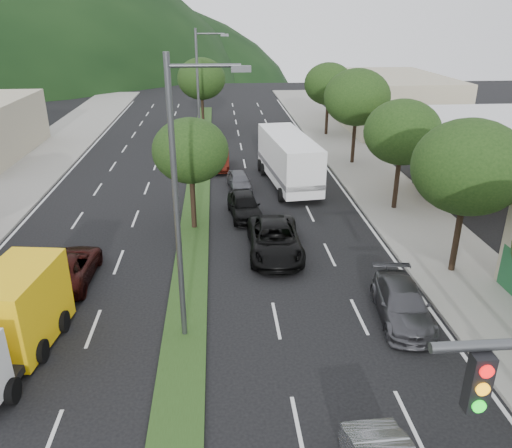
{
  "coord_description": "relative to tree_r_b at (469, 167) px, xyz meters",
  "views": [
    {
      "loc": [
        1.44,
        -7.58,
        11.05
      ],
      "look_at": [
        3.04,
        13.03,
        2.28
      ],
      "focal_mm": 35.0,
      "sensor_mm": 36.0,
      "label": 1
    }
  ],
  "objects": [
    {
      "name": "sidewalk_right",
      "position": [
        0.5,
        13.0,
        -4.96
      ],
      "size": [
        5.0,
        90.0,
        0.15
      ],
      "primitive_type": "cube",
      "color": "gray",
      "rests_on": "ground"
    },
    {
      "name": "sidewalk_left",
      "position": [
        -25.0,
        13.0,
        -4.96
      ],
      "size": [
        6.0,
        90.0,
        0.15
      ],
      "primitive_type": "cube",
      "color": "gray",
      "rests_on": "ground"
    },
    {
      "name": "median",
      "position": [
        -12.0,
        16.0,
        -4.98
      ],
      "size": [
        1.6,
        56.0,
        0.12
      ],
      "primitive_type": "cube",
      "color": "#233B15",
      "rests_on": "ground"
    },
    {
      "name": "gas_canopy",
      "position": [
        7.0,
        10.0,
        -0.39
      ],
      "size": [
        12.2,
        8.2,
        5.25
      ],
      "color": "silver",
      "rests_on": "ground"
    },
    {
      "name": "bldg_right_far",
      "position": [
        7.5,
        32.0,
        -2.44
      ],
      "size": [
        10.0,
        16.0,
        5.2
      ],
      "primitive_type": "cube",
      "color": "#C0B699",
      "rests_on": "ground"
    },
    {
      "name": "tree_r_b",
      "position": [
        0.0,
        0.0,
        0.0
      ],
      "size": [
        4.8,
        4.8,
        6.94
      ],
      "color": "black",
      "rests_on": "sidewalk_right"
    },
    {
      "name": "tree_r_c",
      "position": [
        0.0,
        8.0,
        -0.29
      ],
      "size": [
        4.4,
        4.4,
        6.48
      ],
      "color": "black",
      "rests_on": "sidewalk_right"
    },
    {
      "name": "tree_r_d",
      "position": [
        0.0,
        18.0,
        0.14
      ],
      "size": [
        5.0,
        5.0,
        7.17
      ],
      "color": "black",
      "rests_on": "sidewalk_right"
    },
    {
      "name": "tree_r_e",
      "position": [
        0.0,
        28.0,
        -0.14
      ],
      "size": [
        4.6,
        4.6,
        6.71
      ],
      "color": "black",
      "rests_on": "sidewalk_right"
    },
    {
      "name": "tree_med_near",
      "position": [
        -12.0,
        6.0,
        -0.61
      ],
      "size": [
        4.0,
        4.0,
        6.02
      ],
      "color": "black",
      "rests_on": "median"
    },
    {
      "name": "tree_med_far",
      "position": [
        -12.0,
        32.0,
        -0.03
      ],
      "size": [
        4.8,
        4.8,
        6.94
      ],
      "color": "black",
      "rests_on": "median"
    },
    {
      "name": "streetlight_near",
      "position": [
        -11.79,
        -4.0,
        0.55
      ],
      "size": [
        2.6,
        0.25,
        10.0
      ],
      "color": "#47494C",
      "rests_on": "ground"
    },
    {
      "name": "streetlight_mid",
      "position": [
        -11.79,
        21.0,
        0.55
      ],
      "size": [
        2.6,
        0.25,
        10.0
      ],
      "color": "#47494C",
      "rests_on": "ground"
    },
    {
      "name": "suv_maroon",
      "position": [
        -17.35,
        0.58,
        -4.37
      ],
      "size": [
        2.28,
        4.83,
        1.33
      ],
      "primitive_type": "imported",
      "rotation": [
        0.0,
        0.0,
        3.13
      ],
      "color": "black",
      "rests_on": "ground"
    },
    {
      "name": "car_queue_a",
      "position": [
        -9.13,
        7.56,
        -4.32
      ],
      "size": [
        2.11,
        4.36,
        1.44
      ],
      "primitive_type": "imported",
      "rotation": [
        0.0,
        0.0,
        0.1
      ],
      "color": "black",
      "rests_on": "ground"
    },
    {
      "name": "car_queue_b",
      "position": [
        -3.62,
        -3.48,
        -4.37
      ],
      "size": [
        2.34,
        4.74,
        1.33
      ],
      "primitive_type": "imported",
      "rotation": [
        0.0,
        0.0,
        -0.11
      ],
      "color": "#434247",
      "rests_on": "ground"
    },
    {
      "name": "car_queue_c",
      "position": [
        -10.5,
        17.56,
        -4.32
      ],
      "size": [
        1.6,
        4.4,
        1.44
      ],
      "primitive_type": "imported",
      "rotation": [
        0.0,
        0.0,
        -0.02
      ],
      "color": "#42110B",
      "rests_on": "ground"
    },
    {
      "name": "car_queue_d",
      "position": [
        -7.92,
        2.56,
        -4.28
      ],
      "size": [
        2.66,
        5.54,
        1.52
      ],
      "primitive_type": "imported",
      "rotation": [
        0.0,
        0.0,
        -0.02
      ],
      "color": "black",
      "rests_on": "ground"
    },
    {
      "name": "car_queue_e",
      "position": [
        -9.2,
        12.56,
        -4.44
      ],
      "size": [
        1.81,
        3.64,
        1.19
      ],
      "primitive_type": "imported",
      "rotation": [
        0.0,
        0.0,
        0.12
      ],
      "color": "#535358",
      "rests_on": "ground"
    },
    {
      "name": "box_truck",
      "position": [
        -17.77,
        -4.67,
        -3.65
      ],
      "size": [
        2.95,
        6.16,
        2.92
      ],
      "rotation": [
        0.0,
        0.0,
        3.0
      ],
      "color": "silver",
      "rests_on": "ground"
    },
    {
      "name": "motorhome",
      "position": [
        -5.78,
        13.27,
        -3.21
      ],
      "size": [
        3.65,
        9.15,
        3.42
      ],
      "rotation": [
        0.0,
        0.0,
        0.11
      ],
      "color": "white",
      "rests_on": "ground"
    }
  ]
}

